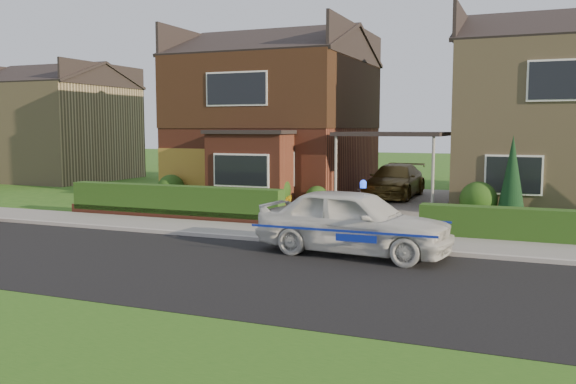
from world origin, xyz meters
The scene contains 24 objects.
ground centered at (0.00, 0.00, 0.00)m, with size 120.00×120.00×0.00m, color #265316.
road centered at (0.00, 0.00, 0.00)m, with size 60.00×6.00×0.02m, color black.
kerb centered at (0.00, 3.05, 0.06)m, with size 60.00×0.16×0.12m, color #9E9993.
sidewalk centered at (0.00, 4.10, 0.05)m, with size 60.00×2.00×0.10m, color slate.
grass_verge centered at (0.00, -5.00, 0.00)m, with size 60.00×4.00×0.01m, color #265316.
driveway centered at (0.00, 11.00, 0.06)m, with size 3.80×12.00×0.12m, color #666059.
house_left centered at (-5.78, 13.90, 3.81)m, with size 7.50×9.53×7.25m.
house_right centered at (5.80, 13.99, 3.66)m, with size 7.50×8.06×7.25m.
carport_link centered at (0.00, 10.95, 2.66)m, with size 3.80×3.00×2.77m.
garage_door centered at (-8.25, 9.96, 1.05)m, with size 2.20×0.10×2.10m, color olive.
dwarf_wall centered at (-5.80, 5.30, 0.18)m, with size 7.70×0.25×0.36m, color brown.
hedge_left centered at (-5.80, 5.45, 0.00)m, with size 7.50×0.55×0.90m, color #153310.
hedge_right centered at (5.80, 5.35, 0.00)m, with size 7.50×0.55×0.80m, color #153310.
shrub_left_far centered at (-8.50, 9.50, 0.54)m, with size 1.08×1.08×1.08m, color #153310.
shrub_left_mid centered at (-4.00, 9.30, 0.66)m, with size 1.32×1.32×1.32m, color #153310.
shrub_left_near centered at (-2.40, 9.60, 0.42)m, with size 0.84×0.84×0.84m, color #153310.
shrub_right_near centered at (3.20, 9.40, 0.60)m, with size 1.20×1.20×1.20m, color #153310.
conifer_a centered at (4.20, 9.20, 1.30)m, with size 0.90×0.90×2.60m, color black.
neighbour_left centered at (-20.00, 16.00, 2.60)m, with size 6.50×7.00×5.20m, color #95815B.
police_car centered at (1.03, 2.40, 0.77)m, with size 4.14×4.65×1.70m.
driveway_car centered at (-0.39, 13.43, 0.78)m, with size 1.84×4.53×1.32m, color brown.
potted_plant_a centered at (-3.64, 9.00, 0.37)m, with size 0.39×0.27×0.75m, color gray.
potted_plant_b centered at (-2.50, 6.89, 0.38)m, with size 0.42×0.34×0.77m, color gray.
potted_plant_c centered at (-5.92, 7.97, 0.38)m, with size 0.42×0.42×0.75m, color gray.
Camera 1 is at (4.83, -11.02, 2.93)m, focal length 38.00 mm.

